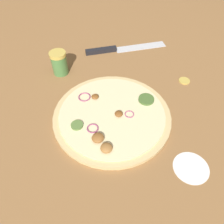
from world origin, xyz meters
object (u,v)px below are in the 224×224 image
object	(u,v)px
knife	(114,49)
spice_jar	(59,63)
pizza	(112,115)
loose_cap	(184,80)

from	to	relation	value
knife	spice_jar	size ratio (longest dim) A/B	3.73
knife	spice_jar	xyz separation A→B (m)	(-0.24, 0.02, 0.04)
pizza	loose_cap	size ratio (longest dim) A/B	9.10
pizza	knife	distance (m)	0.35
spice_jar	loose_cap	distance (m)	0.44
spice_jar	loose_cap	size ratio (longest dim) A/B	2.18
pizza	loose_cap	bearing A→B (deg)	-6.67
pizza	spice_jar	size ratio (longest dim) A/B	4.17
knife	loose_cap	bearing A→B (deg)	-51.19
pizza	loose_cap	xyz separation A→B (m)	(0.30, -0.04, -0.00)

